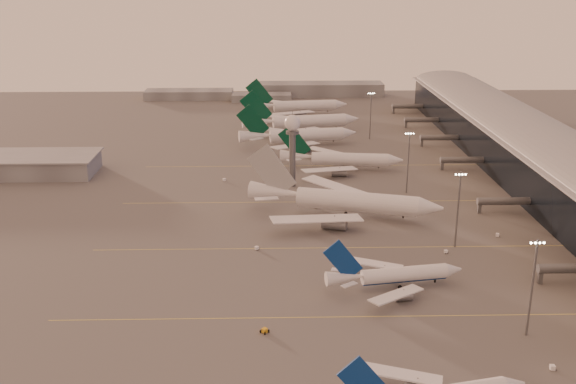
{
  "coord_description": "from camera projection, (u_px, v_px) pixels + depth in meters",
  "views": [
    {
      "loc": [
        -3.2,
        -142.42,
        83.8
      ],
      "look_at": [
        2.29,
        81.91,
        9.97
      ],
      "focal_mm": 42.0,
      "sensor_mm": 36.0,
      "label": 1
    }
  ],
  "objects": [
    {
      "name": "narrowbody_mid",
      "position": [
        395.0,
        277.0,
        186.1
      ],
      "size": [
        40.11,
        31.77,
        15.77
      ],
      "color": "white",
      "rests_on": "ground"
    },
    {
      "name": "gsv_catering_b",
      "position": [
        499.0,
        231.0,
        222.43
      ],
      "size": [
        5.7,
        3.6,
        4.33
      ],
      "color": "white",
      "rests_on": "ground"
    },
    {
      "name": "ground",
      "position": [
        287.0,
        338.0,
        161.51
      ],
      "size": [
        700.0,
        700.0,
        0.0
      ],
      "primitive_type": "plane",
      "color": "#555252",
      "rests_on": "ground"
    },
    {
      "name": "distant_horizon",
      "position": [
        280.0,
        91.0,
        469.12
      ],
      "size": [
        165.0,
        37.5,
        9.0
      ],
      "color": "slate",
      "rests_on": "ground"
    },
    {
      "name": "radar_tower",
      "position": [
        292.0,
        136.0,
        269.03
      ],
      "size": [
        6.4,
        6.4,
        31.1
      ],
      "color": "#5A5C61",
      "rests_on": "ground"
    },
    {
      "name": "gsv_tug_hangar",
      "position": [
        355.0,
        165.0,
        304.15
      ],
      "size": [
        3.93,
        2.69,
        1.04
      ],
      "color": "#505255",
      "rests_on": "ground"
    },
    {
      "name": "gsv_catering_a",
      "position": [
        554.0,
        361.0,
        147.93
      ],
      "size": [
        5.52,
        2.86,
        4.41
      ],
      "color": "white",
      "rests_on": "ground"
    },
    {
      "name": "gsv_tug_far",
      "position": [
        317.0,
        207.0,
        249.64
      ],
      "size": [
        4.61,
        4.26,
        1.13
      ],
      "color": "white",
      "rests_on": "ground"
    },
    {
      "name": "greentail_c",
      "position": [
        302.0,
        124.0,
        367.29
      ],
      "size": [
        65.61,
        52.55,
        24.01
      ],
      "color": "white",
      "rests_on": "ground"
    },
    {
      "name": "greentail_a",
      "position": [
        342.0,
        162.0,
        297.46
      ],
      "size": [
        55.17,
        44.3,
        20.08
      ],
      "color": "white",
      "rests_on": "ground"
    },
    {
      "name": "mast_b",
      "position": [
        458.0,
        206.0,
        210.72
      ],
      "size": [
        3.6,
        0.56,
        25.0
      ],
      "color": "#5A5C61",
      "rests_on": "ground"
    },
    {
      "name": "mast_c",
      "position": [
        408.0,
        159.0,
        262.84
      ],
      "size": [
        3.6,
        0.56,
        25.0
      ],
      "color": "#5A5C61",
      "rests_on": "ground"
    },
    {
      "name": "mast_a",
      "position": [
        533.0,
        283.0,
        158.56
      ],
      "size": [
        3.6,
        0.56,
        25.0
      ],
      "color": "#5A5C61",
      "rests_on": "ground"
    },
    {
      "name": "greentail_d",
      "position": [
        298.0,
        108.0,
        411.34
      ],
      "size": [
        62.46,
        50.17,
        22.73
      ],
      "color": "white",
      "rests_on": "ground"
    },
    {
      "name": "gsv_truck_b",
      "position": [
        447.0,
        250.0,
        209.68
      ],
      "size": [
        5.62,
        2.9,
        2.16
      ],
      "color": "white",
      "rests_on": "ground"
    },
    {
      "name": "hangar",
      "position": [
        2.0,
        165.0,
        290.32
      ],
      "size": [
        82.0,
        27.0,
        8.5
      ],
      "color": "slate",
      "rests_on": "ground"
    },
    {
      "name": "terminal",
      "position": [
        554.0,
        166.0,
        265.28
      ],
      "size": [
        57.0,
        362.0,
        23.04
      ],
      "color": "black",
      "rests_on": "ground"
    },
    {
      "name": "gsv_truck_c",
      "position": [
        258.0,
        246.0,
        212.47
      ],
      "size": [
        5.79,
        5.34,
        2.35
      ],
      "color": "white",
      "rests_on": "ground"
    },
    {
      "name": "gsv_truck_d",
      "position": [
        224.0,
        178.0,
        281.99
      ],
      "size": [
        4.27,
        6.47,
        2.46
      ],
      "color": "white",
      "rests_on": "ground"
    },
    {
      "name": "widebody_white",
      "position": [
        344.0,
        205.0,
        240.3
      ],
      "size": [
        69.03,
        54.52,
        24.98
      ],
      "color": "white",
      "rests_on": "ground"
    },
    {
      "name": "greentail_b",
      "position": [
        299.0,
        138.0,
        337.93
      ],
      "size": [
        60.75,
        48.66,
        22.23
      ],
      "color": "white",
      "rests_on": "ground"
    },
    {
      "name": "taxiway_markings",
      "position": [
        376.0,
        246.0,
        215.38
      ],
      "size": [
        180.0,
        185.25,
        0.02
      ],
      "color": "#E8D252",
      "rests_on": "ground"
    },
    {
      "name": "gsv_tug_mid",
      "position": [
        265.0,
        331.0,
        163.61
      ],
      "size": [
        4.49,
        4.35,
        1.12
      ],
      "color": "gold",
      "rests_on": "ground"
    },
    {
      "name": "mast_d",
      "position": [
        371.0,
        113.0,
        348.26
      ],
      "size": [
        3.6,
        0.56,
        25.0
      ],
      "color": "#5A5C61",
      "rests_on": "ground"
    }
  ]
}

